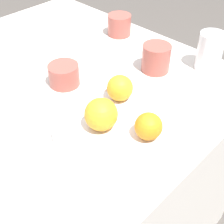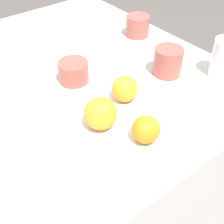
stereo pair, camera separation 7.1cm
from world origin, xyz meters
The scene contains 9 objects.
ground_plane centered at (0.00, 0.00, 0.00)m, with size 12.00×12.00×0.00m, color #4C4742.
table centered at (0.00, 0.00, 0.36)m, with size 1.12×0.97×0.72m.
fruit_platter centered at (0.09, -0.27, 0.73)m, with size 0.29×0.29×0.02m.
orange_0 centered at (0.06, -0.26, 0.77)m, with size 0.08×0.08×0.08m.
orange_1 centered at (0.17, -0.22, 0.76)m, with size 0.07×0.07×0.07m.
orange_2 centered at (0.11, -0.36, 0.76)m, with size 0.06×0.06×0.06m.
cup_0 centered at (0.36, -0.19, 0.76)m, with size 0.08×0.08×0.08m.
cup_1 centered at (0.13, -0.05, 0.75)m, with size 0.09×0.09×0.06m.
cup_2 centered at (0.46, 0.05, 0.75)m, with size 0.08×0.08×0.07m.
Camera 2 is at (-0.25, -0.70, 1.23)m, focal length 50.00 mm.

